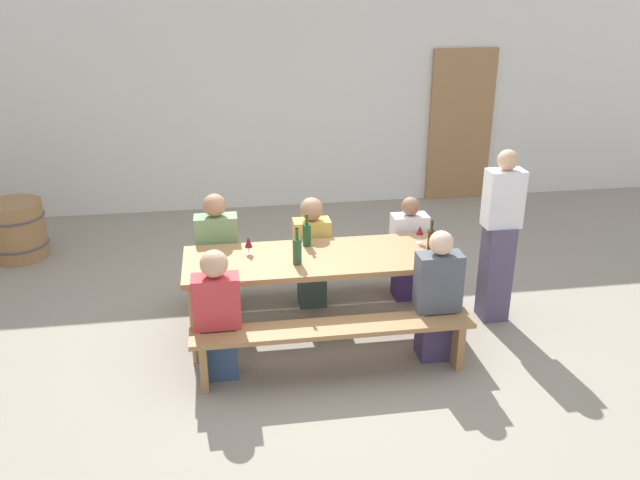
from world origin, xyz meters
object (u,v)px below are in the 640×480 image
Objects in this scene: seated_guest_near_1 at (437,299)px; seated_guest_far_0 at (218,257)px; bench_near at (334,335)px; tasting_table at (320,263)px; wine_glass_1 at (248,243)px; bench_far at (309,264)px; wine_barrel at (17,230)px; seated_guest_far_2 at (408,251)px; wine_glass_0 at (420,231)px; wine_bottle_0 at (297,251)px; seated_guest_far_1 at (312,254)px; wine_bottle_2 at (431,242)px; wooden_door at (461,126)px; seated_guest_near_0 at (217,317)px; standing_host at (499,240)px; wine_bottle_1 at (307,234)px.

seated_guest_near_1 is 0.97× the size of seated_guest_far_0.
seated_guest_far_0 is at bearing 125.08° from bench_near.
wine_glass_1 reaches higher than tasting_table.
wine_barrel reaches higher than bench_far.
wine_glass_0 is at bearing -3.60° from seated_guest_far_2.
wine_bottle_0 is 0.30× the size of seated_guest_far_1.
seated_guest_far_1 is at bearing 34.13° from wine_glass_1.
wine_bottle_2 is at bearing -85.88° from wine_glass_0.
wooden_door is 3.17× the size of wine_barrel.
wooden_door reaches higher than bench_near.
wine_bottle_2 is (0.96, 0.59, 0.51)m from bench_near.
seated_guest_far_0 is (-0.28, 0.42, -0.30)m from wine_glass_1.
bench_far is (0.00, 1.41, 0.00)m from bench_near.
seated_guest_far_0 is (-1.83, 0.41, -0.31)m from wine_glass_0.
tasting_table is at bearing 90.00° from bench_near.
seated_guest_near_0 is at bearing -148.64° from wine_bottle_0.
bench_near is 1.56m from seated_guest_far_0.
standing_host is (2.54, -0.54, 0.23)m from seated_guest_far_0.
seated_guest_far_1 reaches higher than bench_near.
seated_guest_far_0 is (-0.89, -0.15, 0.20)m from bench_far.
wine_glass_1 is (-3.15, -3.38, -0.19)m from wooden_door.
seated_guest_near_1 is (-0.07, -0.44, -0.33)m from wine_bottle_2.
wine_glass_0 is at bearing -26.79° from wine_barrel.
seated_guest_far_0 is (-1.85, 0.67, -0.31)m from wine_bottle_2.
standing_host is (0.71, -0.13, -0.08)m from wine_glass_0.
seated_guest_far_2 is at bearing 90.00° from seated_guest_far_1.
tasting_table is at bearing 58.09° from seated_guest_near_1.
wine_bottle_2 is 0.48× the size of wine_barrel.
wooden_door is 3.73m from wine_glass_0.
wine_bottle_0 is at bearing -104.38° from bench_far.
bench_far is at bearing -35.66° from seated_guest_near_0.
bench_far is at bearing 90.00° from bench_near.
wine_bottle_1 is 0.54m from wine_glass_1.
seated_guest_near_1 is 1.73× the size of wine_barrel.
standing_host is at bearing 51.74° from seated_guest_far_2.
wine_bottle_2 is at bearing -9.22° from wine_glass_1.
wine_bottle_1 reaches higher than bench_near.
seated_guest_far_0 reaches higher than seated_guest_near_0.
seated_guest_far_0 is 1.08× the size of seated_guest_far_1.
seated_guest_far_1 is (-0.89, 1.11, -0.01)m from seated_guest_near_1.
wine_bottle_0 is 0.50× the size of wine_barrel.
wine_bottle_1 is at bearing -73.84° from seated_guest_far_2.
bench_far is 7.10× the size of wine_bottle_2.
seated_guest_near_0 is at bearing 12.65° from standing_host.
seated_guest_near_1 reaches higher than wine_bottle_0.
seated_guest_far_1 is at bearing 72.15° from wine_bottle_0.
seated_guest_near_1 is 2.10m from seated_guest_far_0.
wine_bottle_0 is 0.32× the size of seated_guest_far_2.
bench_far is 0.92m from seated_guest_far_0.
wine_glass_1 is at bearing 65.23° from seated_guest_near_1.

